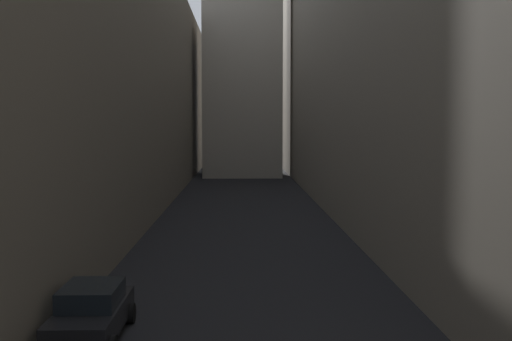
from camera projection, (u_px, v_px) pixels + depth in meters
The scene contains 4 objects.
ground_plane at pixel (244, 215), 40.75m from camera, with size 264.00×264.00×0.00m, color black.
building_block_left at pixel (80, 76), 41.78m from camera, with size 11.00×108.00×18.35m, color #756B5B.
building_block_right at pixel (406, 30), 42.12m from camera, with size 10.99×108.00×24.70m, color gray.
parked_car_left_far at pixel (92, 312), 17.16m from camera, with size 1.87×4.18×1.53m.
Camera 1 is at (-0.30, 7.58, 5.94)m, focal length 43.72 mm.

